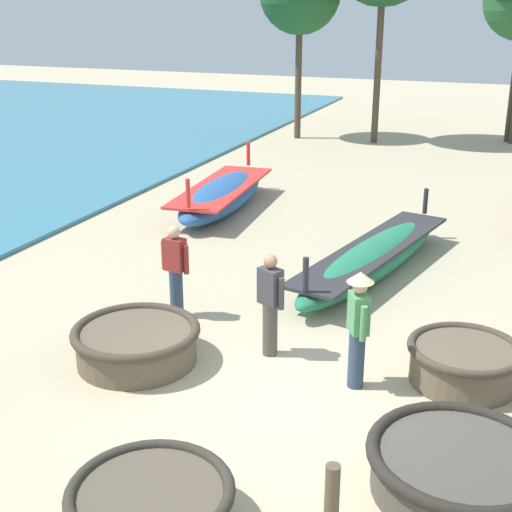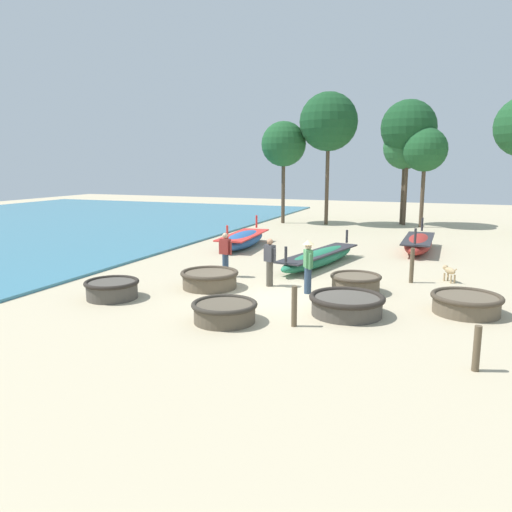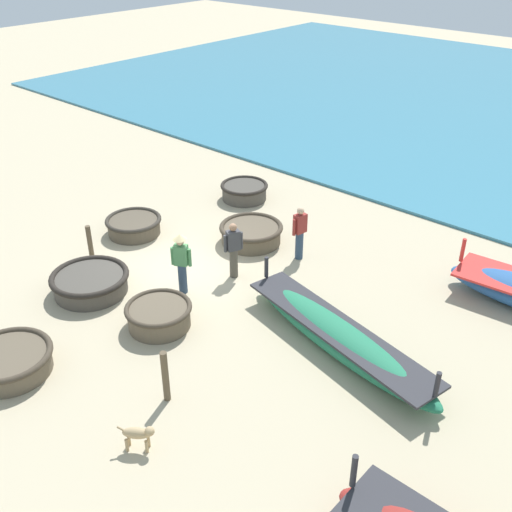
# 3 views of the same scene
# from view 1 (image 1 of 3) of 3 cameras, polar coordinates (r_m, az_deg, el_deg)

# --- Properties ---
(ground_plane) EXTENTS (80.00, 80.00, 0.00)m
(ground_plane) POSITION_cam_1_polar(r_m,az_deg,el_deg) (9.52, 2.58, -11.66)
(ground_plane) COLOR #BCAD8C
(coracle_weathered) EXTENTS (1.99, 1.99, 0.54)m
(coracle_weathered) POSITION_cam_1_polar(r_m,az_deg,el_deg) (8.16, 15.95, -16.00)
(coracle_weathered) COLOR #4C473F
(coracle_weathered) RESTS_ON ground
(coracle_beside_post) EXTENTS (1.68, 1.68, 0.52)m
(coracle_beside_post) POSITION_cam_1_polar(r_m,az_deg,el_deg) (7.49, -8.39, -19.18)
(coracle_beside_post) COLOR brown
(coracle_beside_post) RESTS_ON ground
(coracle_center) EXTENTS (1.57, 1.57, 0.57)m
(coracle_center) POSITION_cam_1_polar(r_m,az_deg,el_deg) (10.24, 16.32, -8.13)
(coracle_center) COLOR brown
(coracle_center) RESTS_ON ground
(coracle_far_right) EXTENTS (1.86, 1.86, 0.56)m
(coracle_far_right) POSITION_cam_1_polar(r_m,az_deg,el_deg) (10.51, -9.55, -6.84)
(coracle_far_right) COLOR brown
(coracle_far_right) RESTS_ON ground
(long_boat_ochre_hull) EXTENTS (1.69, 4.90, 1.31)m
(long_boat_ochre_hull) POSITION_cam_1_polar(r_m,az_deg,el_deg) (17.84, -2.74, 4.88)
(long_boat_ochre_hull) COLOR #285693
(long_boat_ochre_hull) RESTS_ON ground
(long_boat_green_hull) EXTENTS (2.14, 5.77, 1.12)m
(long_boat_green_hull) POSITION_cam_1_polar(r_m,az_deg,el_deg) (13.78, 9.36, -0.14)
(long_boat_green_hull) COLOR #237551
(long_boat_green_hull) RESTS_ON ground
(fisherman_standing_left) EXTENTS (0.36, 0.47, 1.67)m
(fisherman_standing_left) POSITION_cam_1_polar(r_m,az_deg,el_deg) (9.54, 8.18, -5.26)
(fisherman_standing_left) COLOR #2D425B
(fisherman_standing_left) RESTS_ON ground
(fisherman_crouching) EXTENTS (0.52, 0.27, 1.57)m
(fisherman_crouching) POSITION_cam_1_polar(r_m,az_deg,el_deg) (11.67, -6.46, -1.05)
(fisherman_crouching) COLOR #2D425B
(fisherman_crouching) RESTS_ON ground
(fisherman_by_coracle) EXTENTS (0.49, 0.34, 1.57)m
(fisherman_by_coracle) POSITION_cam_1_polar(r_m,az_deg,el_deg) (10.35, 1.14, -3.73)
(fisherman_by_coracle) COLOR #4C473D
(fisherman_by_coracle) RESTS_ON ground
(mooring_post_inland) EXTENTS (0.14, 0.14, 1.02)m
(mooring_post_inland) POSITION_cam_1_polar(r_m,az_deg,el_deg) (7.03, 6.04, -19.69)
(mooring_post_inland) COLOR brown
(mooring_post_inland) RESTS_ON ground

